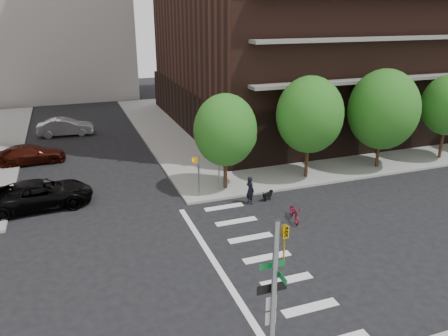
{
  "coord_description": "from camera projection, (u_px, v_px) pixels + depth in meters",
  "views": [
    {
      "loc": [
        -5.15,
        -16.32,
        11.16
      ],
      "look_at": [
        3.0,
        6.0,
        2.5
      ],
      "focal_mm": 35.0,
      "sensor_mm": 36.0,
      "label": 1
    }
  ],
  "objects": [
    {
      "name": "tree_c",
      "position": [
        383.0,
        110.0,
        31.03
      ],
      "size": [
        5.0,
        5.0,
        6.8
      ],
      "color": "#301E11",
      "rests_on": "sidewalk_ne"
    },
    {
      "name": "tree_d",
      "position": [
        448.0,
        105.0,
        33.0
      ],
      "size": [
        4.0,
        4.0,
        6.2
      ],
      "color": "#301E11",
      "rests_on": "sidewalk_ne"
    },
    {
      "name": "parked_car_silver",
      "position": [
        65.0,
        127.0,
        40.76
      ],
      "size": [
        2.11,
        5.09,
        1.64
      ],
      "primitive_type": "imported",
      "rotation": [
        0.0,
        0.0,
        1.49
      ],
      "color": "#A2A4A9",
      "rests_on": "ground"
    },
    {
      "name": "sidewalk_ne",
      "position": [
        320.0,
        118.0,
        47.21
      ],
      "size": [
        39.0,
        33.0,
        0.15
      ],
      "primitive_type": "cube",
      "color": "gray",
      "rests_on": "ground"
    },
    {
      "name": "parked_car_black",
      "position": [
        40.0,
        194.0,
        25.87
      ],
      "size": [
        3.15,
        6.14,
        1.66
      ],
      "primitive_type": "imported",
      "rotation": [
        0.0,
        0.0,
        1.64
      ],
      "color": "black",
      "rests_on": "ground"
    },
    {
      "name": "ground",
      "position": [
        207.0,
        269.0,
        19.89
      ],
      "size": [
        120.0,
        120.0,
        0.0
      ],
      "primitive_type": "plane",
      "color": "black",
      "rests_on": "ground"
    },
    {
      "name": "traffic_signal",
      "position": [
        273.0,
        331.0,
        12.2
      ],
      "size": [
        0.9,
        0.75,
        6.0
      ],
      "color": "slate",
      "rests_on": "sidewalk_s"
    },
    {
      "name": "dog",
      "position": [
        268.0,
        195.0,
        26.96
      ],
      "size": [
        0.73,
        0.39,
        0.61
      ],
      "rotation": [
        0.0,
        0.0,
        0.34
      ],
      "color": "black",
      "rests_on": "ground"
    },
    {
      "name": "crosswalk",
      "position": [
        252.0,
        260.0,
        20.6
      ],
      "size": [
        3.85,
        13.0,
        0.01
      ],
      "color": "silver",
      "rests_on": "ground"
    },
    {
      "name": "scooter",
      "position": [
        295.0,
        212.0,
        24.4
      ],
      "size": [
        1.03,
        1.86,
        0.93
      ],
      "primitive_type": "imported",
      "rotation": [
        0.0,
        0.0,
        -0.25
      ],
      "color": "maroon",
      "rests_on": "ground"
    },
    {
      "name": "pedestrian_signal",
      "position": [
        203.0,
        169.0,
        26.99
      ],
      "size": [
        2.18,
        0.67,
        2.6
      ],
      "color": "slate",
      "rests_on": "sidewalk_ne"
    },
    {
      "name": "tree_a",
      "position": [
        225.0,
        130.0,
        27.29
      ],
      "size": [
        4.0,
        4.0,
        5.9
      ],
      "color": "#301E11",
      "rests_on": "sidewalk_ne"
    },
    {
      "name": "parked_car_maroon",
      "position": [
        30.0,
        154.0,
        33.34
      ],
      "size": [
        2.32,
        5.15,
        1.47
      ],
      "primitive_type": "imported",
      "rotation": [
        0.0,
        0.0,
        1.62
      ],
      "color": "#360F08",
      "rests_on": "ground"
    },
    {
      "name": "tree_b",
      "position": [
        310.0,
        115.0,
        29.06
      ],
      "size": [
        4.5,
        4.5,
        6.65
      ],
      "color": "#301E11",
      "rests_on": "sidewalk_ne"
    },
    {
      "name": "dog_walker",
      "position": [
        250.0,
        190.0,
        26.4
      ],
      "size": [
        0.72,
        0.58,
        1.73
      ],
      "primitive_type": "imported",
      "rotation": [
        0.0,
        0.0,
        1.86
      ],
      "color": "black",
      "rests_on": "ground"
    }
  ]
}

